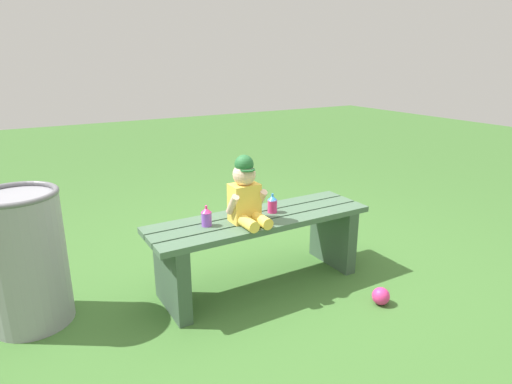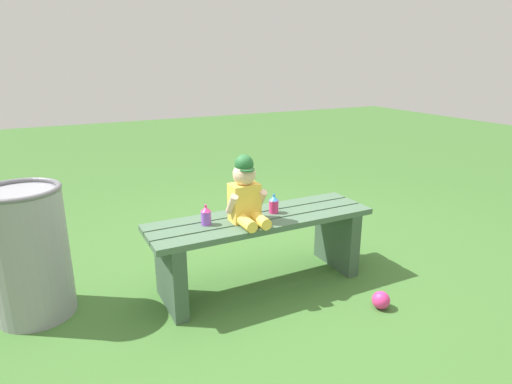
{
  "view_description": "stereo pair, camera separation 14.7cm",
  "coord_description": "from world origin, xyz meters",
  "px_view_note": "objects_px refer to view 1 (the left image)",
  "views": [
    {
      "loc": [
        -1.3,
        -2.16,
        1.41
      ],
      "look_at": [
        -0.06,
        -0.05,
        0.65
      ],
      "focal_mm": 30.47,
      "sensor_mm": 36.0,
      "label": 1
    },
    {
      "loc": [
        -1.17,
        -2.23,
        1.41
      ],
      "look_at": [
        -0.06,
        -0.05,
        0.65
      ],
      "focal_mm": 30.47,
      "sensor_mm": 36.0,
      "label": 2
    }
  ],
  "objects_px": {
    "park_bench": "(260,239)",
    "trash_bin": "(25,258)",
    "toy_ball": "(381,296)",
    "sippy_cup_right": "(272,204)",
    "sippy_cup_left": "(206,216)",
    "child_figure": "(246,194)"
  },
  "relations": [
    {
      "from": "toy_ball",
      "to": "sippy_cup_left",
      "type": "bearing_deg",
      "value": 144.88
    },
    {
      "from": "sippy_cup_left",
      "to": "child_figure",
      "type": "bearing_deg",
      "value": -14.41
    },
    {
      "from": "child_figure",
      "to": "toy_ball",
      "type": "relative_size",
      "value": 3.85
    },
    {
      "from": "park_bench",
      "to": "child_figure",
      "type": "distance_m",
      "value": 0.36
    },
    {
      "from": "trash_bin",
      "to": "sippy_cup_left",
      "type": "bearing_deg",
      "value": -15.32
    },
    {
      "from": "toy_ball",
      "to": "sippy_cup_right",
      "type": "bearing_deg",
      "value": 123.42
    },
    {
      "from": "park_bench",
      "to": "child_figure",
      "type": "xyz_separation_m",
      "value": [
        -0.12,
        -0.04,
        0.33
      ]
    },
    {
      "from": "toy_ball",
      "to": "trash_bin",
      "type": "bearing_deg",
      "value": 154.53
    },
    {
      "from": "child_figure",
      "to": "toy_ball",
      "type": "xyz_separation_m",
      "value": [
        0.62,
        -0.53,
        -0.59
      ]
    },
    {
      "from": "sippy_cup_left",
      "to": "sippy_cup_right",
      "type": "relative_size",
      "value": 1.0
    },
    {
      "from": "child_figure",
      "to": "trash_bin",
      "type": "xyz_separation_m",
      "value": [
        -1.18,
        0.32,
        -0.26
      ]
    },
    {
      "from": "park_bench",
      "to": "sippy_cup_right",
      "type": "distance_m",
      "value": 0.24
    },
    {
      "from": "sippy_cup_right",
      "to": "trash_bin",
      "type": "relative_size",
      "value": 0.16
    },
    {
      "from": "sippy_cup_left",
      "to": "trash_bin",
      "type": "relative_size",
      "value": 0.16
    },
    {
      "from": "child_figure",
      "to": "sippy_cup_left",
      "type": "distance_m",
      "value": 0.26
    },
    {
      "from": "child_figure",
      "to": "trash_bin",
      "type": "relative_size",
      "value": 0.54
    },
    {
      "from": "park_bench",
      "to": "trash_bin",
      "type": "distance_m",
      "value": 1.33
    },
    {
      "from": "park_bench",
      "to": "sippy_cup_left",
      "type": "relative_size",
      "value": 11.46
    },
    {
      "from": "park_bench",
      "to": "trash_bin",
      "type": "xyz_separation_m",
      "value": [
        -1.3,
        0.28,
        0.07
      ]
    },
    {
      "from": "sippy_cup_right",
      "to": "trash_bin",
      "type": "height_order",
      "value": "trash_bin"
    },
    {
      "from": "sippy_cup_right",
      "to": "sippy_cup_left",
      "type": "bearing_deg",
      "value": 180.0
    },
    {
      "from": "toy_ball",
      "to": "trash_bin",
      "type": "relative_size",
      "value": 0.14
    }
  ]
}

